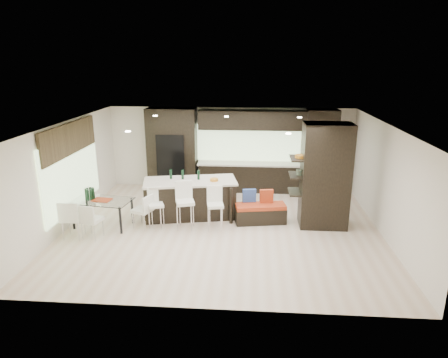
# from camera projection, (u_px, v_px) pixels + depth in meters

# --- Properties ---
(ground) EXTENTS (8.00, 8.00, 0.00)m
(ground) POSITION_uv_depth(u_px,v_px,m) (222.00, 228.00, 10.35)
(ground) COLOR beige
(ground) RESTS_ON ground
(back_wall) EXTENTS (8.00, 0.02, 2.70)m
(back_wall) POSITION_uv_depth(u_px,v_px,m) (231.00, 148.00, 13.30)
(back_wall) COLOR white
(back_wall) RESTS_ON ground
(left_wall) EXTENTS (0.02, 7.00, 2.70)m
(left_wall) POSITION_uv_depth(u_px,v_px,m) (67.00, 175.00, 10.25)
(left_wall) COLOR white
(left_wall) RESTS_ON ground
(right_wall) EXTENTS (0.02, 7.00, 2.70)m
(right_wall) POSITION_uv_depth(u_px,v_px,m) (386.00, 182.00, 9.67)
(right_wall) COLOR white
(right_wall) RESTS_ON ground
(ceiling) EXTENTS (8.00, 7.00, 0.02)m
(ceiling) POSITION_uv_depth(u_px,v_px,m) (222.00, 124.00, 9.57)
(ceiling) COLOR white
(ceiling) RESTS_ON ground
(window_left) EXTENTS (0.04, 3.20, 1.90)m
(window_left) POSITION_uv_depth(u_px,v_px,m) (72.00, 173.00, 10.43)
(window_left) COLOR #B2D199
(window_left) RESTS_ON left_wall
(window_back) EXTENTS (3.40, 0.04, 1.20)m
(window_back) POSITION_uv_depth(u_px,v_px,m) (249.00, 143.00, 13.16)
(window_back) COLOR #B2D199
(window_back) RESTS_ON back_wall
(stone_accent) EXTENTS (0.08, 3.00, 0.80)m
(stone_accent) POSITION_uv_depth(u_px,v_px,m) (69.00, 139.00, 10.17)
(stone_accent) COLOR brown
(stone_accent) RESTS_ON left_wall
(ceiling_spots) EXTENTS (4.00, 3.00, 0.02)m
(ceiling_spots) POSITION_uv_depth(u_px,v_px,m) (223.00, 124.00, 9.81)
(ceiling_spots) COLOR white
(ceiling_spots) RESTS_ON ceiling
(back_cabinetry) EXTENTS (6.80, 0.68, 2.70)m
(back_cabinetry) POSITION_uv_depth(u_px,v_px,m) (245.00, 151.00, 12.95)
(back_cabinetry) COLOR black
(back_cabinetry) RESTS_ON ground
(refrigerator) EXTENTS (0.90, 0.68, 1.90)m
(refrigerator) POSITION_uv_depth(u_px,v_px,m) (173.00, 162.00, 13.19)
(refrigerator) COLOR black
(refrigerator) RESTS_ON ground
(partition_column) EXTENTS (1.20, 0.80, 2.70)m
(partition_column) POSITION_uv_depth(u_px,v_px,m) (325.00, 176.00, 10.15)
(partition_column) COLOR black
(partition_column) RESTS_ON ground
(kitchen_island) EXTENTS (2.67, 1.55, 1.04)m
(kitchen_island) POSITION_uv_depth(u_px,v_px,m) (191.00, 198.00, 11.00)
(kitchen_island) COLOR black
(kitchen_island) RESTS_ON ground
(stool_left) EXTENTS (0.48, 0.48, 0.84)m
(stool_left) POSITION_uv_depth(u_px,v_px,m) (156.00, 212.00, 10.30)
(stool_left) COLOR white
(stool_left) RESTS_ON ground
(stool_mid) EXTENTS (0.55, 0.55, 1.00)m
(stool_mid) POSITION_uv_depth(u_px,v_px,m) (185.00, 210.00, 10.19)
(stool_mid) COLOR white
(stool_mid) RESTS_ON ground
(stool_right) EXTENTS (0.47, 0.47, 0.90)m
(stool_right) POSITION_uv_depth(u_px,v_px,m) (215.00, 213.00, 10.16)
(stool_right) COLOR white
(stool_right) RESTS_ON ground
(bench) EXTENTS (1.40, 0.74, 0.51)m
(bench) POSITION_uv_depth(u_px,v_px,m) (260.00, 213.00, 10.64)
(bench) COLOR black
(bench) RESTS_ON ground
(floor_vase) EXTENTS (0.59, 0.59, 1.24)m
(floor_vase) POSITION_uv_depth(u_px,v_px,m) (310.00, 198.00, 10.71)
(floor_vase) COLOR #3F4B36
(floor_vase) RESTS_ON ground
(dining_table) EXTENTS (1.59, 1.04, 0.71)m
(dining_table) POSITION_uv_depth(u_px,v_px,m) (103.00, 213.00, 10.38)
(dining_table) COLOR white
(dining_table) RESTS_ON ground
(chair_near) EXTENTS (0.54, 0.54, 0.82)m
(chair_near) POSITION_uv_depth(u_px,v_px,m) (92.00, 222.00, 9.68)
(chair_near) COLOR white
(chair_near) RESTS_ON ground
(chair_far) EXTENTS (0.50, 0.50, 0.90)m
(chair_far) POSITION_uv_depth(u_px,v_px,m) (73.00, 220.00, 9.68)
(chair_far) COLOR white
(chair_far) RESTS_ON ground
(chair_end) EXTENTS (0.57, 0.57, 0.82)m
(chair_end) POSITION_uv_depth(u_px,v_px,m) (142.00, 212.00, 10.29)
(chair_end) COLOR white
(chair_end) RESTS_ON ground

